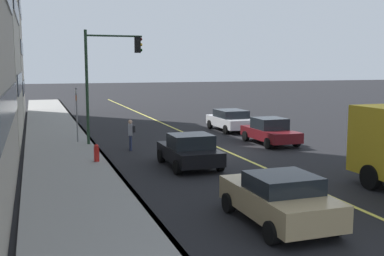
# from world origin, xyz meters

# --- Properties ---
(ground) EXTENTS (200.00, 200.00, 0.00)m
(ground) POSITION_xyz_m (0.00, 0.00, 0.00)
(ground) COLOR black
(sidewalk_slab) EXTENTS (80.00, 3.72, 0.15)m
(sidewalk_slab) POSITION_xyz_m (0.00, 8.09, 0.07)
(sidewalk_slab) COLOR gray
(sidewalk_slab) RESTS_ON ground
(curb_edge) EXTENTS (80.00, 0.16, 0.15)m
(curb_edge) POSITION_xyz_m (0.00, 6.31, 0.07)
(curb_edge) COLOR slate
(curb_edge) RESTS_ON ground
(lane_stripe_center) EXTENTS (80.00, 0.16, 0.01)m
(lane_stripe_center) POSITION_xyz_m (0.00, 0.00, 0.01)
(lane_stripe_center) COLOR #D8CC4C
(lane_stripe_center) RESTS_ON ground
(car_maroon) EXTENTS (4.20, 1.95, 1.48)m
(car_maroon) POSITION_xyz_m (1.41, -3.24, 0.73)
(car_maroon) COLOR #591116
(car_maroon) RESTS_ON ground
(car_white) EXTENTS (4.39, 2.11, 1.43)m
(car_white) POSITION_xyz_m (7.17, -3.32, 0.75)
(car_white) COLOR silver
(car_white) RESTS_ON ground
(car_black) EXTENTS (3.89, 2.09, 1.47)m
(car_black) POSITION_xyz_m (-2.88, 3.03, 0.73)
(car_black) COLOR black
(car_black) RESTS_ON ground
(car_tan) EXTENTS (4.09, 2.07, 1.46)m
(car_tan) POSITION_xyz_m (-10.73, 3.04, 0.74)
(car_tan) COLOR tan
(car_tan) RESTS_ON ground
(pedestrian_with_backpack) EXTENTS (0.42, 0.42, 1.61)m
(pedestrian_with_backpack) POSITION_xyz_m (1.99, 4.64, 0.94)
(pedestrian_with_backpack) COLOR #262D4C
(pedestrian_with_backpack) RESTS_ON ground
(traffic_light_mast) EXTENTS (0.28, 3.17, 6.33)m
(traffic_light_mast) POSITION_xyz_m (3.84, 5.54, 4.26)
(traffic_light_mast) COLOR #1E3823
(traffic_light_mast) RESTS_ON ground
(street_sign_post) EXTENTS (0.60, 0.08, 3.19)m
(street_sign_post) POSITION_xyz_m (4.79, 7.14, 1.87)
(street_sign_post) COLOR slate
(street_sign_post) RESTS_ON ground
(fire_hydrant) EXTENTS (0.24, 0.24, 0.94)m
(fire_hydrant) POSITION_xyz_m (-1.07, 6.83, 0.47)
(fire_hydrant) COLOR red
(fire_hydrant) RESTS_ON ground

